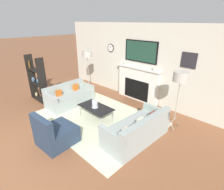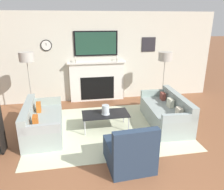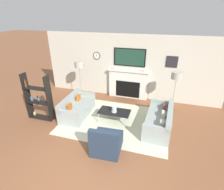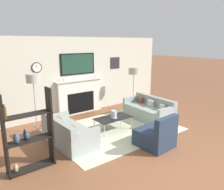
{
  "view_description": "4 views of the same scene",
  "coord_description": "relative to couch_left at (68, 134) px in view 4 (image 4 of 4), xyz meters",
  "views": [
    {
      "loc": [
        3.53,
        -0.52,
        2.77
      ],
      "look_at": [
        0.25,
        2.86,
        0.74
      ],
      "focal_mm": 28.0,
      "sensor_mm": 36.0,
      "label": 1
    },
    {
      "loc": [
        -0.73,
        -2.14,
        2.46
      ],
      "look_at": [
        0.16,
        2.73,
        0.75
      ],
      "focal_mm": 35.0,
      "sensor_mm": 36.0,
      "label": 2
    },
    {
      "loc": [
        1.38,
        -2.49,
        3.45
      ],
      "look_at": [
        -0.27,
        2.95,
        0.75
      ],
      "focal_mm": 28.0,
      "sensor_mm": 36.0,
      "label": 3
    },
    {
      "loc": [
        -3.73,
        -2.27,
        2.53
      ],
      "look_at": [
        0.01,
        2.59,
        1.03
      ],
      "focal_mm": 35.0,
      "sensor_mm": 36.0,
      "label": 4
    }
  ],
  "objects": [
    {
      "name": "ground_plane",
      "position": [
        1.48,
        -2.48,
        -0.27
      ],
      "size": [
        60.0,
        60.0,
        0.0
      ],
      "primitive_type": "plane",
      "color": "brown"
    },
    {
      "name": "fireplace_wall",
      "position": [
        1.48,
        2.08,
        0.96
      ],
      "size": [
        7.59,
        0.28,
        2.7
      ],
      "color": "beige",
      "rests_on": "ground_plane"
    },
    {
      "name": "area_rug",
      "position": [
        1.48,
        0.0,
        -0.26
      ],
      "size": [
        3.58,
        2.66,
        0.01
      ],
      "color": "beige",
      "rests_on": "ground_plane"
    },
    {
      "name": "couch_left",
      "position": [
        0.0,
        0.0,
        0.0
      ],
      "size": [
        0.84,
        1.64,
        0.71
      ],
      "color": "#96A29E",
      "rests_on": "ground_plane"
    },
    {
      "name": "couch_right",
      "position": [
        2.96,
        -0.0,
        0.01
      ],
      "size": [
        0.86,
        1.78,
        0.74
      ],
      "color": "#96A29E",
      "rests_on": "ground_plane"
    },
    {
      "name": "armchair",
      "position": [
        1.64,
        -1.47,
        0.01
      ],
      "size": [
        0.81,
        0.86,
        0.85
      ],
      "color": "#25354A",
      "rests_on": "ground_plane"
    },
    {
      "name": "coffee_table",
      "position": [
        1.44,
        -0.02,
        0.1
      ],
      "size": [
        1.08,
        0.57,
        0.39
      ],
      "color": "black",
      "rests_on": "ground_plane"
    },
    {
      "name": "hurricane_candle",
      "position": [
        1.44,
        -0.05,
        0.22
      ],
      "size": [
        0.19,
        0.19,
        0.22
      ],
      "color": "silver",
      "rests_on": "coffee_table"
    },
    {
      "name": "floor_lamp_left",
      "position": [
        -0.38,
        1.19,
        1.28
      ],
      "size": [
        0.37,
        0.37,
        1.7
      ],
      "color": "#9E998E",
      "rests_on": "ground_plane"
    },
    {
      "name": "floor_lamp_right",
      "position": [
        3.35,
        1.19,
        1.19
      ],
      "size": [
        0.39,
        0.39,
        1.61
      ],
      "color": "#9E998E",
      "rests_on": "ground_plane"
    },
    {
      "name": "shelf_unit",
      "position": [
        -1.14,
        -0.59,
        0.49
      ],
      "size": [
        0.93,
        0.28,
        1.64
      ],
      "color": "black",
      "rests_on": "ground_plane"
    }
  ]
}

